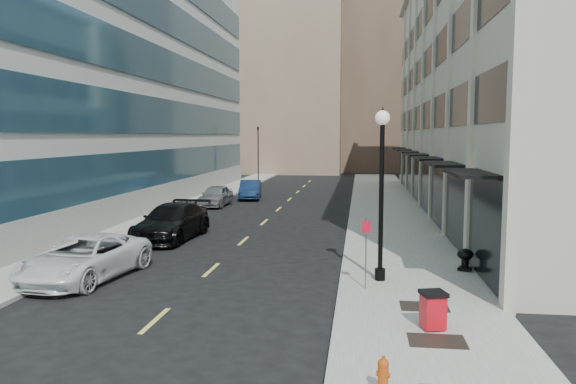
% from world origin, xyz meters
% --- Properties ---
extents(ground, '(160.00, 160.00, 0.00)m').
position_xyz_m(ground, '(0.00, 0.00, 0.00)').
color(ground, black).
rests_on(ground, ground).
extents(sidewalk_right, '(5.00, 80.00, 0.15)m').
position_xyz_m(sidewalk_right, '(7.50, 20.00, 0.07)').
color(sidewalk_right, gray).
rests_on(sidewalk_right, ground).
extents(sidewalk_left, '(3.00, 80.00, 0.15)m').
position_xyz_m(sidewalk_left, '(-6.50, 20.00, 0.07)').
color(sidewalk_left, gray).
rests_on(sidewalk_left, ground).
extents(building_right, '(15.30, 46.50, 18.25)m').
position_xyz_m(building_right, '(16.94, 26.99, 8.99)').
color(building_right, '#AFA794').
rests_on(building_right, ground).
extents(building_left, '(16.14, 46.00, 20.00)m').
position_xyz_m(building_left, '(-15.95, 27.00, 9.99)').
color(building_left, beige).
rests_on(building_left, ground).
extents(skyline_tan_near, '(14.00, 18.00, 28.00)m').
position_xyz_m(skyline_tan_near, '(-4.00, 68.00, 14.00)').
color(skyline_tan_near, '#867257').
rests_on(skyline_tan_near, ground).
extents(skyline_brown, '(12.00, 16.00, 34.00)m').
position_xyz_m(skyline_brown, '(8.00, 72.00, 17.00)').
color(skyline_brown, brown).
rests_on(skyline_brown, ground).
extents(skyline_tan_far, '(12.00, 14.00, 22.00)m').
position_xyz_m(skyline_tan_far, '(-14.00, 78.00, 11.00)').
color(skyline_tan_far, '#867257').
rests_on(skyline_tan_far, ground).
extents(skyline_stone, '(10.00, 14.00, 20.00)m').
position_xyz_m(skyline_stone, '(18.00, 66.00, 10.00)').
color(skyline_stone, '#AFA794').
rests_on(skyline_stone, ground).
extents(grate_mid, '(1.40, 1.00, 0.01)m').
position_xyz_m(grate_mid, '(7.60, 1.00, 0.15)').
color(grate_mid, black).
rests_on(grate_mid, sidewalk_right).
extents(grate_far, '(1.40, 1.00, 0.01)m').
position_xyz_m(grate_far, '(7.60, 3.80, 0.15)').
color(grate_far, black).
rests_on(grate_far, sidewalk_right).
extents(road_centerline, '(0.15, 68.20, 0.01)m').
position_xyz_m(road_centerline, '(0.00, 17.00, 0.01)').
color(road_centerline, '#D8CC4C').
rests_on(road_centerline, ground).
extents(traffic_signal, '(0.66, 0.66, 6.98)m').
position_xyz_m(traffic_signal, '(-5.50, 48.00, 5.72)').
color(traffic_signal, black).
rests_on(traffic_signal, ground).
extents(car_white_van, '(3.34, 5.99, 1.58)m').
position_xyz_m(car_white_van, '(-4.11, 6.00, 0.79)').
color(car_white_van, silver).
rests_on(car_white_van, ground).
extents(car_black_pickup, '(2.84, 6.17, 1.75)m').
position_xyz_m(car_black_pickup, '(-3.64, 14.00, 0.87)').
color(car_black_pickup, black).
rests_on(car_black_pickup, ground).
extents(car_silver_sedan, '(1.64, 3.96, 1.34)m').
position_xyz_m(car_silver_sedan, '(-4.80, 19.33, 0.67)').
color(car_silver_sedan, gray).
rests_on(car_silver_sedan, ground).
extents(car_blue_sedan, '(2.21, 4.79, 1.52)m').
position_xyz_m(car_blue_sedan, '(-3.20, 31.91, 0.76)').
color(car_blue_sedan, '#13274A').
rests_on(car_blue_sedan, ground).
extents(car_grey_sedan, '(1.91, 4.55, 1.54)m').
position_xyz_m(car_grey_sedan, '(-4.80, 27.00, 0.77)').
color(car_grey_sedan, gray).
rests_on(car_grey_sedan, ground).
extents(fire_hydrant, '(0.31, 0.31, 0.75)m').
position_xyz_m(fire_hydrant, '(6.17, -2.00, 0.52)').
color(fire_hydrant, '#BA440D').
rests_on(fire_hydrant, sidewalk_right).
extents(trash_bin, '(0.76, 0.77, 1.01)m').
position_xyz_m(trash_bin, '(7.60, 1.86, 0.69)').
color(trash_bin, red).
rests_on(trash_bin, sidewalk_right).
extents(lamppost, '(0.50, 0.50, 6.01)m').
position_xyz_m(lamppost, '(6.40, 6.72, 3.68)').
color(lamppost, black).
rests_on(lamppost, sidewalk_right).
extents(sign_post, '(0.28, 0.06, 2.41)m').
position_xyz_m(sign_post, '(5.89, 5.54, 1.70)').
color(sign_post, slate).
rests_on(sign_post, sidewalk_right).
extents(urn_planter, '(0.60, 0.60, 0.83)m').
position_xyz_m(urn_planter, '(9.60, 8.53, 0.65)').
color(urn_planter, black).
rests_on(urn_planter, sidewalk_right).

